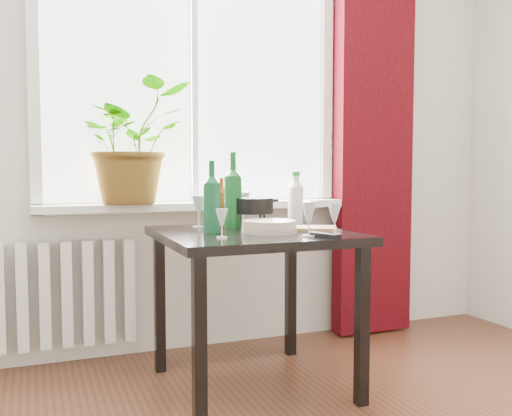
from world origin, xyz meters
name	(u,v)px	position (x,y,z in m)	size (l,w,h in m)	color
window	(193,66)	(0.00, 2.22, 1.60)	(1.72, 0.08, 1.62)	white
windowsill	(197,206)	(0.00, 2.15, 0.82)	(1.72, 0.20, 0.04)	white
curtain	(374,125)	(1.12, 2.12, 1.30)	(0.50, 0.12, 2.56)	#330409
radiator	(56,295)	(-0.75, 2.18, 0.38)	(0.80, 0.10, 0.55)	silver
table	(253,251)	(0.10, 1.55, 0.65)	(0.85, 0.85, 0.74)	black
potted_plant	(131,143)	(-0.36, 2.11, 1.16)	(0.58, 0.50, 0.64)	#1C691E
wine_bottle_left	(212,196)	(-0.09, 1.57, 0.91)	(0.08, 0.08, 0.33)	#0D4524
wine_bottle_right	(233,189)	(0.07, 1.73, 0.93)	(0.09, 0.09, 0.38)	#0D4518
bottle_amber	(222,201)	(0.05, 1.87, 0.86)	(0.06, 0.06, 0.25)	maroon
cleaning_bottle	(296,198)	(0.43, 1.79, 0.88)	(0.08, 0.08, 0.28)	silver
wineglass_front_right	(309,219)	(0.25, 1.27, 0.82)	(0.06, 0.06, 0.15)	silver
wineglass_far_right	(335,219)	(0.37, 1.27, 0.81)	(0.06, 0.06, 0.14)	silver
wineglass_back_center	(243,208)	(0.17, 1.86, 0.83)	(0.07, 0.07, 0.17)	silver
wineglass_back_left	(199,211)	(-0.09, 1.80, 0.82)	(0.07, 0.07, 0.16)	#B6BAC4
wineglass_front_left	(222,223)	(-0.12, 1.35, 0.80)	(0.05, 0.05, 0.12)	white
plate_stack	(269,226)	(0.15, 1.47, 0.77)	(0.25, 0.25, 0.06)	beige
fondue_pot	(254,213)	(0.16, 1.70, 0.81)	(0.22, 0.19, 0.15)	black
tv_remote	(324,235)	(0.30, 1.23, 0.75)	(0.05, 0.16, 0.02)	black
cutting_board	(309,228)	(0.37, 1.51, 0.75)	(0.26, 0.17, 0.01)	#A47A4A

